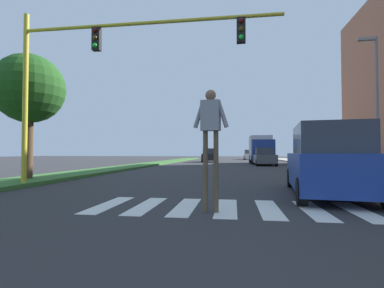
{
  "coord_description": "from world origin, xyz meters",
  "views": [
    {
      "loc": [
        0.16,
        1.63,
        1.2
      ],
      "look_at": [
        -2.42,
        19.47,
        1.74
      ],
      "focal_mm": 27.04,
      "sensor_mm": 36.0,
      "label": 1
    }
  ],
  "objects_px": {
    "suv_crossing": "(328,162)",
    "truck_box_delivery": "(261,149)",
    "traffic_light_gantry": "(96,60)",
    "sedan_distant": "(209,156)",
    "tree_mid": "(29,89)",
    "street_lamp_right": "(375,91)",
    "sedan_midblock": "(264,157)",
    "sedan_far_horizon": "(249,155)",
    "pedestrian_performer": "(211,130)"
  },
  "relations": [
    {
      "from": "suv_crossing",
      "to": "truck_box_delivery",
      "type": "relative_size",
      "value": 0.77
    },
    {
      "from": "traffic_light_gantry",
      "to": "sedan_distant",
      "type": "bearing_deg",
      "value": 86.83
    },
    {
      "from": "tree_mid",
      "to": "suv_crossing",
      "type": "distance_m",
      "value": 11.52
    },
    {
      "from": "traffic_light_gantry",
      "to": "sedan_distant",
      "type": "xyz_separation_m",
      "value": [
        1.55,
        28.07,
        -3.56
      ]
    },
    {
      "from": "tree_mid",
      "to": "street_lamp_right",
      "type": "distance_m",
      "value": 17.36
    },
    {
      "from": "sedan_midblock",
      "to": "truck_box_delivery",
      "type": "height_order",
      "value": "truck_box_delivery"
    },
    {
      "from": "sedan_midblock",
      "to": "sedan_distant",
      "type": "xyz_separation_m",
      "value": [
        -6.0,
        9.1,
        0.03
      ]
    },
    {
      "from": "traffic_light_gantry",
      "to": "suv_crossing",
      "type": "distance_m",
      "value": 8.07
    },
    {
      "from": "tree_mid",
      "to": "suv_crossing",
      "type": "xyz_separation_m",
      "value": [
        10.93,
        -2.23,
        -2.88
      ]
    },
    {
      "from": "truck_box_delivery",
      "to": "sedan_midblock",
      "type": "bearing_deg",
      "value": -91.41
    },
    {
      "from": "sedan_distant",
      "to": "street_lamp_right",
      "type": "bearing_deg",
      "value": -61.59
    },
    {
      "from": "sedan_distant",
      "to": "truck_box_delivery",
      "type": "relative_size",
      "value": 0.74
    },
    {
      "from": "tree_mid",
      "to": "street_lamp_right",
      "type": "bearing_deg",
      "value": 21.76
    },
    {
      "from": "suv_crossing",
      "to": "truck_box_delivery",
      "type": "bearing_deg",
      "value": 89.06
    },
    {
      "from": "street_lamp_right",
      "to": "sedan_midblock",
      "type": "xyz_separation_m",
      "value": [
        -4.89,
        11.03,
        -3.82
      ]
    },
    {
      "from": "sedan_midblock",
      "to": "truck_box_delivery",
      "type": "bearing_deg",
      "value": 88.59
    },
    {
      "from": "sedan_distant",
      "to": "sedan_far_horizon",
      "type": "xyz_separation_m",
      "value": [
        5.85,
        14.67,
        -0.01
      ]
    },
    {
      "from": "traffic_light_gantry",
      "to": "sedan_far_horizon",
      "type": "relative_size",
      "value": 1.99
    },
    {
      "from": "street_lamp_right",
      "to": "suv_crossing",
      "type": "relative_size",
      "value": 1.56
    },
    {
      "from": "sedan_distant",
      "to": "pedestrian_performer",
      "type": "bearing_deg",
      "value": -85.17
    },
    {
      "from": "pedestrian_performer",
      "to": "truck_box_delivery",
      "type": "relative_size",
      "value": 0.4
    },
    {
      "from": "street_lamp_right",
      "to": "tree_mid",
      "type": "bearing_deg",
      "value": -158.24
    },
    {
      "from": "street_lamp_right",
      "to": "suv_crossing",
      "type": "height_order",
      "value": "street_lamp_right"
    },
    {
      "from": "suv_crossing",
      "to": "sedan_midblock",
      "type": "xyz_separation_m",
      "value": [
        0.28,
        19.69,
        -0.16
      ]
    },
    {
      "from": "suv_crossing",
      "to": "sedan_midblock",
      "type": "height_order",
      "value": "suv_crossing"
    },
    {
      "from": "suv_crossing",
      "to": "tree_mid",
      "type": "bearing_deg",
      "value": 168.48
    },
    {
      "from": "sedan_midblock",
      "to": "truck_box_delivery",
      "type": "xyz_separation_m",
      "value": [
        0.12,
        4.86,
        0.86
      ]
    },
    {
      "from": "suv_crossing",
      "to": "truck_box_delivery",
      "type": "height_order",
      "value": "truck_box_delivery"
    },
    {
      "from": "sedan_far_horizon",
      "to": "truck_box_delivery",
      "type": "relative_size",
      "value": 0.73
    },
    {
      "from": "suv_crossing",
      "to": "sedan_far_horizon",
      "type": "height_order",
      "value": "suv_crossing"
    },
    {
      "from": "sedan_midblock",
      "to": "truck_box_delivery",
      "type": "distance_m",
      "value": 4.93
    },
    {
      "from": "truck_box_delivery",
      "to": "street_lamp_right",
      "type": "bearing_deg",
      "value": -73.29
    },
    {
      "from": "suv_crossing",
      "to": "sedan_far_horizon",
      "type": "bearing_deg",
      "value": 89.83
    },
    {
      "from": "tree_mid",
      "to": "sedan_midblock",
      "type": "xyz_separation_m",
      "value": [
        11.21,
        17.46,
        -3.04
      ]
    },
    {
      "from": "tree_mid",
      "to": "sedan_distant",
      "type": "bearing_deg",
      "value": 78.89
    },
    {
      "from": "pedestrian_performer",
      "to": "suv_crossing",
      "type": "distance_m",
      "value": 4.11
    },
    {
      "from": "sedan_distant",
      "to": "suv_crossing",
      "type": "bearing_deg",
      "value": -78.77
    },
    {
      "from": "street_lamp_right",
      "to": "sedan_far_horizon",
      "type": "bearing_deg",
      "value": 98.24
    },
    {
      "from": "sedan_midblock",
      "to": "traffic_light_gantry",
      "type": "bearing_deg",
      "value": -111.7
    },
    {
      "from": "sedan_distant",
      "to": "sedan_midblock",
      "type": "bearing_deg",
      "value": -56.6
    },
    {
      "from": "tree_mid",
      "to": "sedan_far_horizon",
      "type": "distance_m",
      "value": 42.78
    },
    {
      "from": "tree_mid",
      "to": "sedan_far_horizon",
      "type": "bearing_deg",
      "value": 74.98
    },
    {
      "from": "traffic_light_gantry",
      "to": "sedan_midblock",
      "type": "xyz_separation_m",
      "value": [
        7.55,
        18.97,
        -3.59
      ]
    },
    {
      "from": "suv_crossing",
      "to": "street_lamp_right",
      "type": "bearing_deg",
      "value": 59.16
    },
    {
      "from": "street_lamp_right",
      "to": "sedan_far_horizon",
      "type": "height_order",
      "value": "street_lamp_right"
    },
    {
      "from": "traffic_light_gantry",
      "to": "truck_box_delivery",
      "type": "distance_m",
      "value": 25.18
    },
    {
      "from": "pedestrian_performer",
      "to": "sedan_far_horizon",
      "type": "bearing_deg",
      "value": 86.04
    },
    {
      "from": "sedan_far_horizon",
      "to": "truck_box_delivery",
      "type": "xyz_separation_m",
      "value": [
        0.27,
        -18.9,
        0.84
      ]
    },
    {
      "from": "street_lamp_right",
      "to": "sedan_distant",
      "type": "xyz_separation_m",
      "value": [
        -10.89,
        20.13,
        -3.79
      ]
    },
    {
      "from": "sedan_midblock",
      "to": "sedan_far_horizon",
      "type": "xyz_separation_m",
      "value": [
        -0.15,
        23.76,
        0.02
      ]
    }
  ]
}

